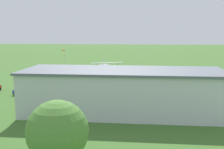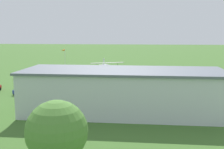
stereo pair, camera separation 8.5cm
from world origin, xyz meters
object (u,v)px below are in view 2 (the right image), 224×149
Objects in this scene: car_orange at (55,89)px; windsock at (63,52)px; car_blue at (21,89)px; tree_behind_hangar_left at (57,132)px; hangar at (123,91)px; person_near_hangar_door at (164,87)px; person_by_parked_cars at (190,89)px; biplane at (107,66)px.

car_orange is 0.60× the size of windsock.
tree_behind_hangar_left is at bearing 117.26° from car_blue.
tree_behind_hangar_left is 1.10× the size of windsock.
hangar is 4.64× the size of windsock.
car_orange is 2.62× the size of person_near_hangar_door.
person_by_parked_cars is (-35.09, -4.01, -0.02)m from car_blue.
person_near_hangar_door is 0.23× the size of windsock.
car_blue is 0.62× the size of tree_behind_hangar_left.
car_blue is 35.32m from person_by_parked_cars.
tree_behind_hangar_left is at bearing 65.96° from person_by_parked_cars.
tree_behind_hangar_left reaches higher than person_near_hangar_door.
tree_behind_hangar_left is at bearing 92.40° from biplane.
hangar is at bearing 50.85° from person_by_parked_cars.
biplane is (6.34, -33.33, -0.16)m from hangar.
person_near_hangar_door is at bearing -106.70° from tree_behind_hangar_left.
biplane is 21.42m from person_near_hangar_door.
car_orange is at bearing 67.51° from biplane.
car_blue is 39.19m from tree_behind_hangar_left.
hangar reaches higher than person_by_parked_cars.
tree_behind_hangar_left is (17.24, 38.65, 4.09)m from person_by_parked_cars.
windsock is (30.97, -32.38, 5.15)m from person_near_hangar_door.
person_by_parked_cars is (-19.58, 17.07, -2.47)m from biplane.
tree_behind_hangar_left reaches higher than car_orange.
car_orange is (14.84, -12.80, -2.60)m from hangar.
hangar is 4.21× the size of tree_behind_hangar_left.
windsock is at bearing -77.66° from car_orange.
car_blue is at bearing 4.48° from car_orange.
biplane is 26.09m from person_by_parked_cars.
hangar is at bearing 139.23° from car_orange.
biplane is 5.92× the size of person_near_hangar_door.
biplane reaches higher than person_near_hangar_door.
car_orange is at bearing -72.89° from tree_behind_hangar_left.
hangar is at bearing -100.14° from tree_behind_hangar_left.
biplane is at bearing -112.49° from car_orange.
windsock reaches higher than biplane.
tree_behind_hangar_left reaches higher than hangar.
person_by_parked_cars is at bearing 165.53° from person_near_hangar_door.
person_near_hangar_door is at bearing -168.10° from car_orange.
car_orange is at bearing 102.34° from windsock.
hangar is 6.74× the size of car_blue.
car_orange is 23.34m from person_near_hangar_door.
person_near_hangar_door is (5.24, -1.35, -0.05)m from person_by_parked_cars.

